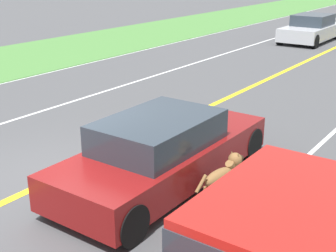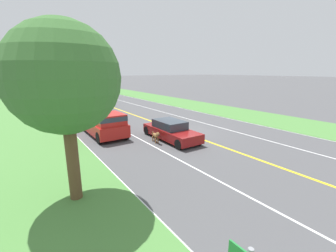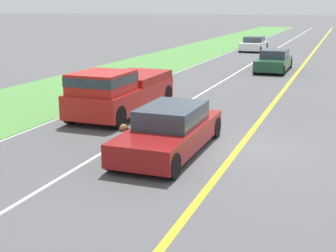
% 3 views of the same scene
% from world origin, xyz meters
% --- Properties ---
extents(ground_plane, '(400.00, 400.00, 0.00)m').
position_xyz_m(ground_plane, '(0.00, 0.00, 0.00)').
color(ground_plane, '#4C4C4F').
extents(centre_divider_line, '(0.18, 160.00, 0.01)m').
position_xyz_m(centre_divider_line, '(0.00, 0.00, 0.00)').
color(centre_divider_line, yellow).
rests_on(centre_divider_line, ground).
extents(lane_dash_same_dir, '(0.10, 160.00, 0.01)m').
position_xyz_m(lane_dash_same_dir, '(3.50, 0.00, 0.00)').
color(lane_dash_same_dir, white).
rests_on(lane_dash_same_dir, ground).
extents(ego_car, '(1.81, 4.72, 1.30)m').
position_xyz_m(ego_car, '(1.76, 1.03, 0.61)').
color(ego_car, maroon).
rests_on(ego_car, ground).
extents(dog, '(0.37, 1.26, 0.80)m').
position_xyz_m(dog, '(2.97, 1.07, 0.49)').
color(dog, olive).
rests_on(dog, ground).
extents(oncoming_car, '(1.93, 4.40, 1.34)m').
position_xyz_m(oncoming_car, '(-1.61, 18.33, 0.63)').
color(oncoming_car, silver).
rests_on(oncoming_car, ground).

